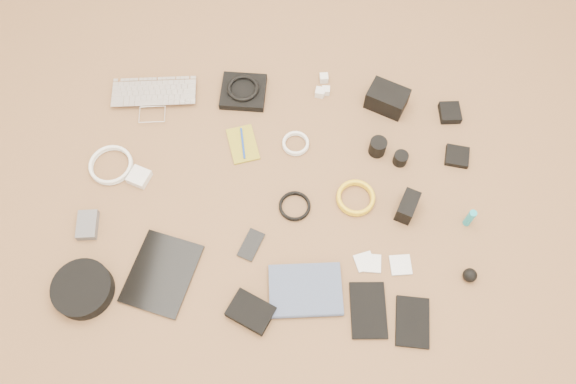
# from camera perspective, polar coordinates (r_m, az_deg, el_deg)

# --- Properties ---
(laptop) EXTENTS (0.36, 0.28, 0.03)m
(laptop) POSITION_cam_1_polar(r_m,az_deg,el_deg) (2.28, -13.49, 8.79)
(laptop) COLOR silver
(laptop) RESTS_ON ground
(headphone_pouch) EXTENTS (0.18, 0.17, 0.03)m
(headphone_pouch) POSITION_cam_1_polar(r_m,az_deg,el_deg) (2.25, -4.55, 10.13)
(headphone_pouch) COLOR black
(headphone_pouch) RESTS_ON ground
(headphones) EXTENTS (0.13, 0.13, 0.02)m
(headphones) POSITION_cam_1_polar(r_m,az_deg,el_deg) (2.23, -4.60, 10.47)
(headphones) COLOR black
(headphones) RESTS_ON headphone_pouch
(charger_a) EXTENTS (0.04, 0.04, 0.03)m
(charger_a) POSITION_cam_1_polar(r_m,az_deg,el_deg) (2.29, 3.66, 11.48)
(charger_a) COLOR silver
(charger_a) RESTS_ON ground
(charger_b) EXTENTS (0.04, 0.04, 0.03)m
(charger_b) POSITION_cam_1_polar(r_m,az_deg,el_deg) (2.24, 3.25, 10.06)
(charger_b) COLOR silver
(charger_b) RESTS_ON ground
(charger_c) EXTENTS (0.03, 0.03, 0.03)m
(charger_c) POSITION_cam_1_polar(r_m,az_deg,el_deg) (2.25, 3.43, 10.10)
(charger_c) COLOR silver
(charger_c) RESTS_ON ground
(charger_d) EXTENTS (0.03, 0.03, 0.03)m
(charger_d) POSITION_cam_1_polar(r_m,az_deg,el_deg) (2.25, 3.87, 10.23)
(charger_d) COLOR silver
(charger_d) RESTS_ON ground
(dslr_camera) EXTENTS (0.17, 0.15, 0.09)m
(dslr_camera) POSITION_cam_1_polar(r_m,az_deg,el_deg) (2.22, 10.04, 9.32)
(dslr_camera) COLOR black
(dslr_camera) RESTS_ON ground
(lens_pouch) EXTENTS (0.09, 0.10, 0.03)m
(lens_pouch) POSITION_cam_1_polar(r_m,az_deg,el_deg) (2.28, 16.12, 7.75)
(lens_pouch) COLOR black
(lens_pouch) RESTS_ON ground
(notebook_olive) EXTENTS (0.15, 0.18, 0.01)m
(notebook_olive) POSITION_cam_1_polar(r_m,az_deg,el_deg) (2.13, -4.60, 4.86)
(notebook_olive) COLOR olive
(notebook_olive) RESTS_ON ground
(pen_blue) EXTENTS (0.04, 0.13, 0.01)m
(pen_blue) POSITION_cam_1_polar(r_m,az_deg,el_deg) (2.13, -4.62, 4.97)
(pen_blue) COLOR #153AAA
(pen_blue) RESTS_ON notebook_olive
(cable_white_a) EXTENTS (0.13, 0.13, 0.01)m
(cable_white_a) POSITION_cam_1_polar(r_m,az_deg,el_deg) (2.12, 0.78, 4.87)
(cable_white_a) COLOR white
(cable_white_a) RESTS_ON ground
(lens_a) EXTENTS (0.08, 0.08, 0.07)m
(lens_a) POSITION_cam_1_polar(r_m,az_deg,el_deg) (2.11, 9.10, 4.55)
(lens_a) COLOR black
(lens_a) RESTS_ON ground
(lens_b) EXTENTS (0.06, 0.06, 0.05)m
(lens_b) POSITION_cam_1_polar(r_m,az_deg,el_deg) (2.11, 11.36, 3.36)
(lens_b) COLOR black
(lens_b) RESTS_ON ground
(card_reader) EXTENTS (0.09, 0.09, 0.02)m
(card_reader) POSITION_cam_1_polar(r_m,az_deg,el_deg) (2.19, 16.80, 3.50)
(card_reader) COLOR black
(card_reader) RESTS_ON ground
(power_brick) EXTENTS (0.09, 0.09, 0.03)m
(power_brick) POSITION_cam_1_polar(r_m,az_deg,el_deg) (2.12, -14.87, 1.49)
(power_brick) COLOR silver
(power_brick) RESTS_ON ground
(cable_white_b) EXTENTS (0.21, 0.21, 0.01)m
(cable_white_b) POSITION_cam_1_polar(r_m,az_deg,el_deg) (2.18, -17.49, 2.55)
(cable_white_b) COLOR white
(cable_white_b) RESTS_ON ground
(cable_black) EXTENTS (0.13, 0.13, 0.01)m
(cable_black) POSITION_cam_1_polar(r_m,az_deg,el_deg) (2.01, 0.69, -1.50)
(cable_black) COLOR black
(cable_black) RESTS_ON ground
(cable_yellow) EXTENTS (0.14, 0.14, 0.02)m
(cable_yellow) POSITION_cam_1_polar(r_m,az_deg,el_deg) (2.03, 6.87, -0.68)
(cable_yellow) COLOR yellow
(cable_yellow) RESTS_ON ground
(flash) EXTENTS (0.08, 0.12, 0.08)m
(flash) POSITION_cam_1_polar(r_m,az_deg,el_deg) (2.02, 12.04, -1.44)
(flash) COLOR black
(flash) RESTS_ON ground
(lens_cleaner) EXTENTS (0.03, 0.03, 0.09)m
(lens_cleaner) POSITION_cam_1_polar(r_m,az_deg,el_deg) (2.05, 17.98, -2.53)
(lens_cleaner) COLOR teal
(lens_cleaner) RESTS_ON ground
(battery_charger) EXTENTS (0.08, 0.11, 0.03)m
(battery_charger) POSITION_cam_1_polar(r_m,az_deg,el_deg) (2.09, -19.70, -3.17)
(battery_charger) COLOR #545459
(battery_charger) RESTS_ON ground
(tablet) EXTENTS (0.25, 0.30, 0.01)m
(tablet) POSITION_cam_1_polar(r_m,az_deg,el_deg) (1.97, -12.70, -8.07)
(tablet) COLOR black
(tablet) RESTS_ON ground
(phone) EXTENTS (0.09, 0.12, 0.01)m
(phone) POSITION_cam_1_polar(r_m,az_deg,el_deg) (1.96, -3.77, -5.38)
(phone) COLOR black
(phone) RESTS_ON ground
(filter_case_left) EXTENTS (0.08, 0.08, 0.01)m
(filter_case_left) POSITION_cam_1_polar(r_m,az_deg,el_deg) (1.95, 7.78, -7.04)
(filter_case_left) COLOR silver
(filter_case_left) RESTS_ON ground
(filter_case_mid) EXTENTS (0.07, 0.07, 0.01)m
(filter_case_mid) POSITION_cam_1_polar(r_m,az_deg,el_deg) (1.95, 8.47, -7.18)
(filter_case_mid) COLOR silver
(filter_case_mid) RESTS_ON ground
(filter_case_right) EXTENTS (0.08, 0.08, 0.01)m
(filter_case_right) POSITION_cam_1_polar(r_m,az_deg,el_deg) (1.97, 11.36, -7.29)
(filter_case_right) COLOR silver
(filter_case_right) RESTS_ON ground
(air_blower) EXTENTS (0.06, 0.06, 0.05)m
(air_blower) POSITION_cam_1_polar(r_m,az_deg,el_deg) (1.99, 17.99, -8.04)
(air_blower) COLOR black
(air_blower) RESTS_ON ground
(headphone_case) EXTENTS (0.22, 0.22, 0.05)m
(headphone_case) POSITION_cam_1_polar(r_m,az_deg,el_deg) (2.00, -20.12, -9.25)
(headphone_case) COLOR black
(headphone_case) RESTS_ON ground
(drive_case) EXTENTS (0.17, 0.14, 0.04)m
(drive_case) POSITION_cam_1_polar(r_m,az_deg,el_deg) (1.88, -3.80, -12.04)
(drive_case) COLOR black
(drive_case) RESTS_ON ground
(paperback) EXTENTS (0.27, 0.22, 0.02)m
(paperback) POSITION_cam_1_polar(r_m,az_deg,el_deg) (1.88, 1.95, -12.60)
(paperback) COLOR #404D6C
(paperback) RESTS_ON ground
(notebook_black_a) EXTENTS (0.14, 0.20, 0.01)m
(notebook_black_a) POSITION_cam_1_polar(r_m,az_deg,el_deg) (1.90, 8.16, -11.79)
(notebook_black_a) COLOR black
(notebook_black_a) RESTS_ON ground
(notebook_black_b) EXTENTS (0.11, 0.17, 0.01)m
(notebook_black_b) POSITION_cam_1_polar(r_m,az_deg,el_deg) (1.92, 12.53, -12.76)
(notebook_black_b) COLOR black
(notebook_black_b) RESTS_ON ground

